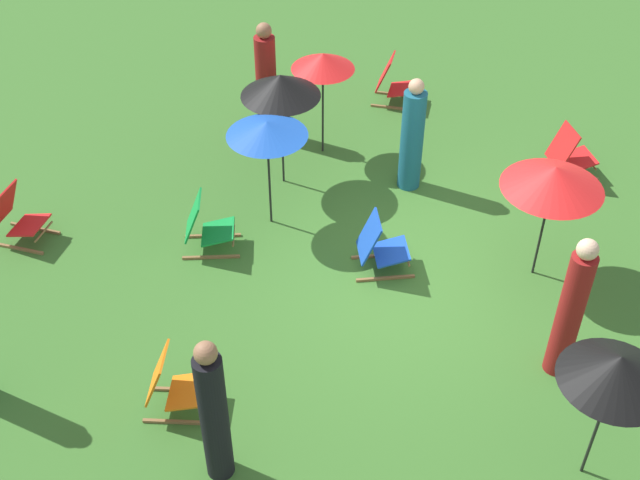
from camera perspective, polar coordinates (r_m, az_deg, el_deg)
ground_plane at (r=10.74m, az=6.41°, el=-2.31°), size 40.00×40.00×0.00m
deckchair_0 at (r=13.97m, az=5.10°, el=10.81°), size 0.59×0.83×0.83m
deckchair_1 at (r=11.68m, az=-20.22°, el=1.48°), size 0.63×0.84×0.83m
deckchair_3 at (r=9.06m, az=-10.14°, el=-9.83°), size 0.49×0.77×0.83m
deckchair_4 at (r=10.92m, az=-7.92°, el=0.95°), size 0.56×0.81×0.83m
deckchair_5 at (r=10.53m, az=4.15°, el=-0.47°), size 0.60×0.83×0.83m
deckchair_8 at (r=12.66m, az=16.87°, el=5.64°), size 0.68×0.87×0.83m
umbrella_0 at (r=11.36m, az=-2.76°, el=10.63°), size 1.11×1.11×1.76m
umbrella_1 at (r=10.61m, az=-3.70°, el=7.67°), size 1.06×1.06×1.62m
umbrella_2 at (r=12.07m, az=0.20°, el=12.25°), size 0.93×0.93×1.67m
umbrella_3 at (r=7.94m, az=19.89°, el=-8.39°), size 1.05×1.05×1.74m
umbrella_4 at (r=10.11m, az=15.87°, el=4.16°), size 1.24×1.24×1.67m
person_1 at (r=11.75m, az=6.39°, el=7.05°), size 0.46×0.46×1.75m
person_2 at (r=12.81m, az=-3.74°, el=10.72°), size 0.45×0.45×1.90m
person_3 at (r=8.06m, az=-7.36°, el=-11.86°), size 0.37×0.37×1.89m
person_4 at (r=9.29m, az=16.94°, el=-4.70°), size 0.37×0.37×1.91m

